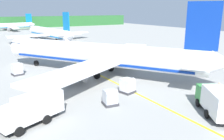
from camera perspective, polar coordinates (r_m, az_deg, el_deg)
airliner_foreground at (r=38.57m, az=-3.22°, el=3.78°), size 31.22×36.67×11.90m
airliner_mid_apron at (r=85.38m, az=-15.48°, el=9.01°), size 29.49×35.65×10.17m
airliner_far_taxiway at (r=135.71m, az=-24.78°, el=10.01°), size 30.86×25.55×8.81m
service_truck_fuel at (r=26.25m, az=24.69°, el=-6.98°), size 5.45×6.58×2.94m
service_truck_baggage at (r=23.47m, az=-19.52°, el=-9.11°), size 6.74×4.32×2.85m
cargo_container_near at (r=41.90m, az=-22.71°, el=0.17°), size 1.99×1.99×2.10m
cargo_container_mid at (r=26.58m, az=-0.45°, el=-6.94°), size 1.86×1.86×1.92m
cargo_container_far at (r=30.47m, az=3.93°, el=-3.96°), size 2.08×2.08×2.05m
crew_marshaller at (r=32.75m, az=25.21°, el=-4.00°), size 0.62×0.32×1.68m
apron_guide_line at (r=35.48m, az=-0.03°, el=-2.83°), size 0.30×60.00×0.01m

